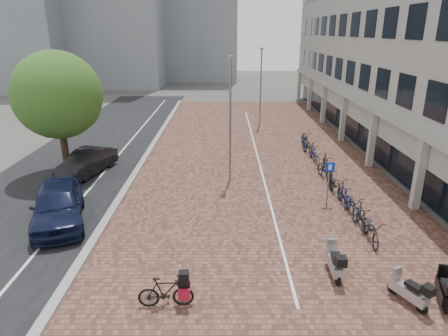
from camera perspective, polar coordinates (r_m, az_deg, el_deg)
ground at (r=14.82m, az=-0.01°, el=-12.51°), size 140.00×140.00×0.00m
plaza_brick at (r=25.88m, az=4.44°, el=1.70°), size 14.50×42.00×0.04m
street_asphalt at (r=27.33m, az=-19.23°, el=1.60°), size 8.00×50.00×0.03m
curb at (r=26.29m, az=-11.19°, el=1.80°), size 0.35×42.00×0.14m
lane_line at (r=26.73m, az=-15.18°, el=1.67°), size 0.12×44.00×0.00m
parking_line at (r=25.89m, az=4.88°, el=1.75°), size 0.10×30.00×0.00m
office_building at (r=31.40m, az=25.85°, el=18.66°), size 8.40×40.00×15.00m
car_navy at (r=18.14m, az=-22.96°, el=-4.89°), size 3.52×5.39×1.71m
car_dark at (r=23.79m, az=-19.23°, el=0.82°), size 2.62×4.55×1.42m
hero_bike at (r=12.30m, az=-8.45°, el=-17.29°), size 1.69×0.57×1.18m
scooter_front at (r=13.99m, az=15.79°, el=-12.81°), size 0.54×1.60×1.09m
scooter_mid at (r=14.02m, az=29.38°, el=-14.92°), size 0.90×1.54×1.01m
scooter_back at (r=13.48m, az=25.24°, el=-15.66°), size 1.06×1.49×0.99m
parking_sign at (r=18.90m, az=14.96°, el=-1.30°), size 0.44×0.10×2.10m
lamp_near at (r=20.50m, az=0.90°, el=6.58°), size 0.12×0.12×6.60m
lamp_far at (r=33.78m, az=5.33°, el=11.41°), size 0.12×0.12×6.44m
street_tree at (r=23.46m, az=-22.59°, el=9.45°), size 4.74×4.74×6.90m
bike_row at (r=22.48m, az=14.64°, el=-0.28°), size 1.10×15.81×1.05m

